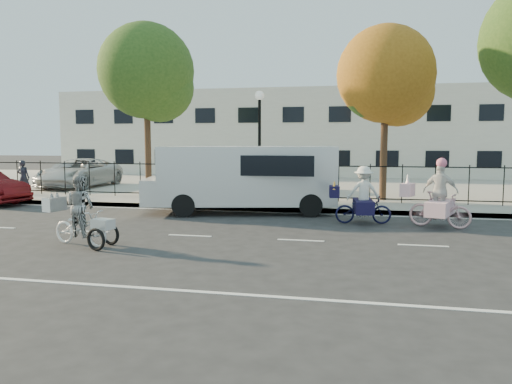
% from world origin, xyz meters
% --- Properties ---
extents(ground, '(120.00, 120.00, 0.00)m').
position_xyz_m(ground, '(0.00, 0.00, 0.00)').
color(ground, '#333334').
extents(road_markings, '(60.00, 9.52, 0.01)m').
position_xyz_m(road_markings, '(0.00, 0.00, 0.01)').
color(road_markings, silver).
rests_on(road_markings, ground).
extents(curb, '(60.00, 0.10, 0.15)m').
position_xyz_m(curb, '(0.00, 5.05, 0.07)').
color(curb, '#A8A399').
rests_on(curb, ground).
extents(sidewalk, '(60.00, 2.20, 0.15)m').
position_xyz_m(sidewalk, '(0.00, 6.10, 0.07)').
color(sidewalk, '#A8A399').
rests_on(sidewalk, ground).
extents(parking_lot, '(60.00, 15.60, 0.15)m').
position_xyz_m(parking_lot, '(0.00, 15.00, 0.07)').
color(parking_lot, '#A8A399').
rests_on(parking_lot, ground).
extents(iron_fence, '(58.00, 0.06, 1.50)m').
position_xyz_m(iron_fence, '(0.00, 7.20, 0.90)').
color(iron_fence, black).
rests_on(iron_fence, sidewalk).
extents(building, '(34.00, 10.00, 6.00)m').
position_xyz_m(building, '(0.00, 25.00, 3.00)').
color(building, silver).
rests_on(building, ground).
extents(lamppost, '(0.36, 0.36, 4.33)m').
position_xyz_m(lamppost, '(0.50, 6.80, 3.11)').
color(lamppost, black).
rests_on(lamppost, sidewalk).
extents(street_sign, '(0.85, 0.06, 1.80)m').
position_xyz_m(street_sign, '(-1.85, 6.80, 1.42)').
color(street_sign, black).
rests_on(street_sign, sidewalk).
extents(zebra_trike, '(2.03, 1.14, 1.74)m').
position_xyz_m(zebra_trike, '(-2.20, -1.69, 0.67)').
color(zebra_trike, white).
rests_on(zebra_trike, ground).
extents(unicorn_bike, '(2.08, 1.51, 2.05)m').
position_xyz_m(unicorn_bike, '(6.72, 2.75, 0.76)').
color(unicorn_bike, '#D9A5AD').
rests_on(unicorn_bike, ground).
extents(bull_bike, '(1.94, 1.34, 1.77)m').
position_xyz_m(bull_bike, '(4.53, 2.99, 0.71)').
color(bull_bike, black).
rests_on(bull_bike, ground).
extents(white_van, '(7.00, 3.49, 2.35)m').
position_xyz_m(white_van, '(0.42, 4.50, 1.30)').
color(white_van, silver).
rests_on(white_van, ground).
extents(pedestrian, '(0.57, 0.39, 1.53)m').
position_xyz_m(pedestrian, '(-10.19, 6.80, 0.92)').
color(pedestrian, black).
rests_on(pedestrian, sidewalk).
extents(lot_car_a, '(1.70, 4.18, 1.21)m').
position_xyz_m(lot_car_a, '(-10.92, 11.16, 0.76)').
color(lot_car_a, '#A5A9AD').
rests_on(lot_car_a, parking_lot).
extents(lot_car_b, '(2.46, 5.29, 1.47)m').
position_xyz_m(lot_car_b, '(-9.74, 10.59, 0.88)').
color(lot_car_b, silver).
rests_on(lot_car_b, parking_lot).
extents(lot_car_c, '(1.95, 4.05, 1.28)m').
position_xyz_m(lot_car_c, '(1.12, 10.43, 0.79)').
color(lot_car_c, '#43464A').
rests_on(lot_car_c, parking_lot).
extents(tree_west, '(4.19, 4.19, 7.68)m').
position_xyz_m(tree_west, '(-4.73, 8.26, 5.37)').
color(tree_west, '#442D1D').
rests_on(tree_west, ground).
extents(tree_mid, '(3.88, 3.88, 7.11)m').
position_xyz_m(tree_mid, '(5.47, 8.26, 4.97)').
color(tree_mid, '#442D1D').
rests_on(tree_mid, ground).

